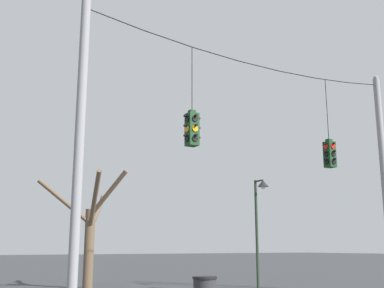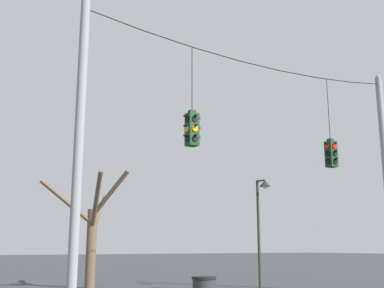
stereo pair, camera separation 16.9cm
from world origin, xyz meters
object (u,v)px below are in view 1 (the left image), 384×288
Objects in this scene: bare_tree at (90,228)px; utility_pole_right at (384,180)px; utility_pole_left at (79,146)px; traffic_light_near_right_pole at (330,154)px; traffic_light_near_left_pole at (192,129)px; street_lamp at (260,207)px.

utility_pole_right is at bearing -41.36° from bare_tree.
bare_tree is (3.36, 8.17, -1.84)m from utility_pole_left.
traffic_light_near_right_pole is at bearing -180.00° from utility_pole_right.
traffic_light_near_left_pole is at bearing -180.00° from utility_pole_right.
utility_pole_right is at bearing 0.00° from traffic_light_near_right_pole.
bare_tree is (-6.09, 4.20, -0.88)m from street_lamp.
street_lamp is (-0.12, 3.97, -1.72)m from traffic_light_near_right_pole.
utility_pole_left reaches higher than street_lamp.
street_lamp is (-3.18, 3.97, -0.97)m from utility_pole_right.
bare_tree is (-6.21, 8.17, -2.60)m from traffic_light_near_right_pole.
bare_tree is (-0.18, 8.17, -2.77)m from traffic_light_near_left_pole.
bare_tree reaches higher than street_lamp.
utility_pole_right is (12.64, 0.00, 0.00)m from utility_pole_left.
utility_pole_left is 2.71× the size of traffic_light_near_left_pole.
utility_pole_right reaches higher than traffic_light_near_right_pole.
utility_pole_right is 1.76× the size of bare_tree.
bare_tree is at bearing 91.29° from traffic_light_near_left_pole.
traffic_light_near_left_pole is 6.03m from traffic_light_near_right_pole.
utility_pole_left is at bearing -157.23° from street_lamp.
traffic_light_near_left_pole is at bearing -0.00° from utility_pole_left.
street_lamp is at bearing 22.77° from utility_pole_left.
utility_pole_left and utility_pole_right have the same top height.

